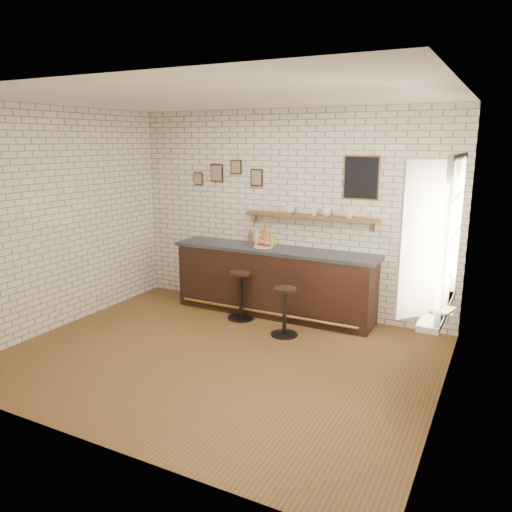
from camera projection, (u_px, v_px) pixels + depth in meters
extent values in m
plane|color=brown|center=(219.00, 357.00, 6.01)|extent=(5.00, 5.00, 0.00)
cube|color=black|center=(274.00, 283.00, 7.41)|extent=(3.00, 0.58, 0.96)
cube|color=#2D333A|center=(274.00, 250.00, 7.29)|extent=(3.10, 0.62, 0.05)
cylinder|color=olive|center=(264.00, 312.00, 7.21)|extent=(2.79, 0.04, 0.04)
cylinder|color=white|center=(263.00, 247.00, 7.36)|extent=(0.28, 0.28, 0.01)
cylinder|color=#E7B451|center=(268.00, 246.00, 7.34)|extent=(0.05, 0.05, 0.00)
cylinder|color=#E7B451|center=(265.00, 246.00, 7.34)|extent=(0.05, 0.05, 0.00)
cylinder|color=#E7B451|center=(259.00, 244.00, 7.48)|extent=(0.06, 0.06, 0.00)
cylinder|color=#E7B451|center=(266.00, 246.00, 7.38)|extent=(0.06, 0.06, 0.00)
cylinder|color=#E7B451|center=(256.00, 246.00, 7.37)|extent=(0.06, 0.06, 0.00)
cylinder|color=#E7B451|center=(267.00, 246.00, 7.35)|extent=(0.04, 0.04, 0.00)
cylinder|color=#E7B451|center=(261.00, 247.00, 7.31)|extent=(0.05, 0.05, 0.00)
cylinder|color=#E7B451|center=(254.00, 246.00, 7.35)|extent=(0.04, 0.04, 0.00)
cylinder|color=#E7B451|center=(255.00, 245.00, 7.44)|extent=(0.05, 0.05, 0.00)
cylinder|color=#E7B451|center=(265.00, 247.00, 7.29)|extent=(0.06, 0.06, 0.00)
cylinder|color=#E7B451|center=(259.00, 245.00, 7.43)|extent=(0.04, 0.04, 0.00)
cylinder|color=brown|center=(250.00, 238.00, 7.60)|extent=(0.07, 0.07, 0.17)
cylinder|color=brown|center=(250.00, 231.00, 7.58)|extent=(0.02, 0.02, 0.04)
cylinder|color=black|center=(250.00, 230.00, 7.57)|extent=(0.03, 0.03, 0.01)
cylinder|color=beige|center=(256.00, 238.00, 7.55)|extent=(0.06, 0.06, 0.19)
cylinder|color=beige|center=(256.00, 230.00, 7.53)|extent=(0.02, 0.02, 0.04)
cylinder|color=black|center=(256.00, 229.00, 7.52)|extent=(0.03, 0.03, 0.01)
cylinder|color=#AD581C|center=(265.00, 237.00, 7.49)|extent=(0.07, 0.07, 0.23)
cylinder|color=#AD581C|center=(265.00, 228.00, 7.46)|extent=(0.02, 0.02, 0.05)
cylinder|color=black|center=(265.00, 226.00, 7.45)|extent=(0.03, 0.03, 0.01)
cylinder|color=yellow|center=(272.00, 241.00, 7.44)|extent=(0.06, 0.06, 0.16)
cylinder|color=yellow|center=(272.00, 234.00, 7.42)|extent=(0.03, 0.03, 0.03)
cylinder|color=maroon|center=(273.00, 233.00, 7.41)|extent=(0.03, 0.03, 0.01)
cylinder|color=black|center=(241.00, 318.00, 7.31)|extent=(0.39, 0.39, 0.02)
cylinder|color=black|center=(241.00, 296.00, 7.23)|extent=(0.06, 0.06, 0.65)
cylinder|color=black|center=(241.00, 273.00, 7.16)|extent=(0.35, 0.35, 0.04)
cylinder|color=black|center=(284.00, 334.00, 6.68)|extent=(0.37, 0.37, 0.02)
cylinder|color=black|center=(284.00, 312.00, 6.61)|extent=(0.05, 0.05, 0.60)
cylinder|color=black|center=(285.00, 289.00, 6.54)|extent=(0.32, 0.32, 0.04)
cube|color=brown|center=(310.00, 217.00, 7.14)|extent=(2.00, 0.18, 0.04)
cube|color=brown|center=(256.00, 217.00, 7.62)|extent=(0.03, 0.04, 0.16)
cube|color=brown|center=(373.00, 226.00, 6.82)|extent=(0.03, 0.04, 0.16)
imported|color=white|center=(289.00, 210.00, 7.27)|extent=(0.16, 0.16, 0.11)
imported|color=white|center=(314.00, 212.00, 7.10)|extent=(0.14, 0.14, 0.09)
imported|color=white|center=(326.00, 213.00, 7.02)|extent=(0.17, 0.17, 0.11)
imported|color=white|center=(349.00, 214.00, 6.87)|extent=(0.13, 0.13, 0.10)
cube|color=black|center=(217.00, 173.00, 7.80)|extent=(0.22, 0.02, 0.28)
cube|color=black|center=(236.00, 167.00, 7.62)|extent=(0.18, 0.02, 0.22)
cube|color=black|center=(257.00, 178.00, 7.50)|extent=(0.20, 0.02, 0.26)
cube|color=black|center=(198.00, 179.00, 7.97)|extent=(0.16, 0.02, 0.20)
cube|color=black|center=(361.00, 178.00, 6.77)|extent=(0.46, 0.02, 0.56)
cube|color=white|center=(438.00, 309.00, 5.00)|extent=(0.20, 1.35, 0.06)
cube|color=white|center=(459.00, 156.00, 4.63)|extent=(0.05, 1.30, 0.06)
cube|color=white|center=(445.00, 310.00, 4.97)|extent=(0.05, 1.30, 0.06)
cube|color=white|center=(444.00, 247.00, 4.28)|extent=(0.05, 0.06, 1.50)
cube|color=white|center=(458.00, 226.00, 5.32)|extent=(0.05, 0.06, 1.50)
cube|color=white|center=(431.00, 240.00, 4.61)|extent=(0.40, 0.46, 1.46)
cube|color=white|center=(440.00, 230.00, 5.13)|extent=(0.40, 0.46, 1.46)
imported|color=tan|center=(433.00, 310.00, 4.83)|extent=(0.19, 0.25, 0.02)
imported|color=tan|center=(433.00, 307.00, 4.84)|extent=(0.23, 0.28, 0.02)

